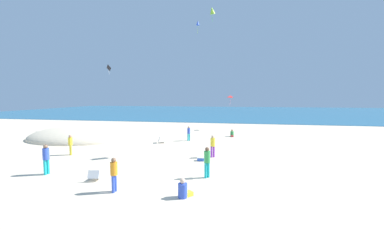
% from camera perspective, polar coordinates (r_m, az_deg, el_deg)
% --- Properties ---
extents(ground_plane, '(120.00, 120.00, 0.00)m').
position_cam_1_polar(ground_plane, '(22.42, 0.55, -6.18)').
color(ground_plane, beige).
extents(ocean_water, '(120.00, 60.00, 0.05)m').
position_cam_1_polar(ocean_water, '(66.63, 7.07, 0.90)').
color(ocean_water, '#236084').
rests_on(ocean_water, ground_plane).
extents(dune_mound, '(9.93, 6.95, 2.43)m').
position_cam_1_polar(dune_mound, '(25.87, -26.21, -5.21)').
color(dune_mound, beige).
rests_on(dune_mound, ground_plane).
extents(beach_chair_mid_beach, '(0.63, 0.63, 0.56)m').
position_cam_1_polar(beach_chair_mid_beach, '(12.81, -22.68, -13.50)').
color(beach_chair_mid_beach, white).
rests_on(beach_chair_mid_beach, ground_plane).
extents(beach_chair_far_right, '(0.78, 0.68, 0.59)m').
position_cam_1_polar(beach_chair_far_right, '(21.28, -7.60, -6.13)').
color(beach_chair_far_right, white).
rests_on(beach_chair_far_right, ground_plane).
extents(cooler_box, '(0.45, 0.30, 0.24)m').
position_cam_1_polar(cooler_box, '(15.39, 2.13, -10.70)').
color(cooler_box, '#2D56B7').
rests_on(cooler_box, ground_plane).
extents(person_0, '(0.39, 0.39, 1.38)m').
position_cam_1_polar(person_0, '(22.04, -0.81, -4.26)').
color(person_0, '#19ADB2').
rests_on(person_0, ground_plane).
extents(person_1, '(0.36, 0.36, 1.62)m').
position_cam_1_polar(person_1, '(14.82, -32.12, -8.73)').
color(person_1, '#19ADB2').
rests_on(person_1, ground_plane).
extents(person_2, '(0.32, 0.32, 1.52)m').
position_cam_1_polar(person_2, '(10.95, -18.55, -13.14)').
color(person_2, blue).
rests_on(person_2, ground_plane).
extents(person_3, '(0.45, 0.45, 1.59)m').
position_cam_1_polar(person_3, '(12.15, 3.71, -10.95)').
color(person_3, '#19ADB2').
rests_on(person_3, ground_plane).
extents(person_4, '(0.40, 0.40, 1.44)m').
position_cam_1_polar(person_4, '(18.85, -27.61, -6.17)').
color(person_4, yellow).
rests_on(person_4, ground_plane).
extents(person_5, '(0.38, 0.61, 0.75)m').
position_cam_1_polar(person_5, '(24.76, 9.78, -4.58)').
color(person_5, green).
rests_on(person_5, ground_plane).
extents(person_6, '(0.41, 0.41, 1.54)m').
position_cam_1_polar(person_6, '(16.13, 5.09, -7.20)').
color(person_6, purple).
rests_on(person_6, ground_plane).
extents(person_7, '(0.69, 0.71, 0.82)m').
position_cam_1_polar(person_7, '(10.11, -2.09, -17.89)').
color(person_7, blue).
rests_on(person_7, ground_plane).
extents(kite_blue, '(0.67, 0.67, 1.70)m').
position_cam_1_polar(kite_blue, '(34.34, 1.44, 21.58)').
color(kite_blue, blue).
extents(kite_red, '(0.84, 0.78, 1.32)m').
position_cam_1_polar(kite_red, '(29.85, 9.36, 4.51)').
color(kite_red, red).
extents(kite_lime, '(1.05, 1.16, 1.95)m').
position_cam_1_polar(kite_lime, '(34.35, 4.97, 24.10)').
color(kite_lime, '#99DB33').
extents(kite_black, '(0.79, 0.36, 1.22)m').
position_cam_1_polar(kite_black, '(30.84, -19.68, 10.78)').
color(kite_black, black).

